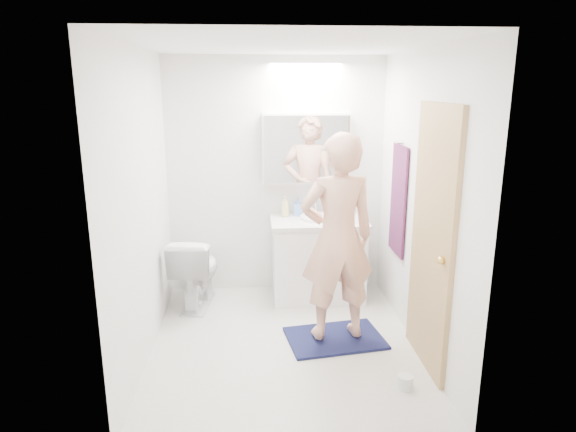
{
  "coord_description": "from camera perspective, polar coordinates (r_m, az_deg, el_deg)",
  "views": [
    {
      "loc": [
        -0.25,
        -3.85,
        2.12
      ],
      "look_at": [
        0.05,
        0.25,
        1.05
      ],
      "focal_mm": 31.56,
      "sensor_mm": 36.0,
      "label": 1
    }
  ],
  "objects": [
    {
      "name": "toilet_paper_roll",
      "position": [
        3.91,
        13.07,
        -17.76
      ],
      "size": [
        0.11,
        0.11,
        0.1
      ],
      "primitive_type": "cylinder",
      "color": "silver",
      "rests_on": "floor"
    },
    {
      "name": "door",
      "position": [
        3.91,
        15.93,
        -2.65
      ],
      "size": [
        0.04,
        0.8,
        2.0
      ],
      "primitive_type": "cube",
      "color": "tan",
      "rests_on": "wall_right"
    },
    {
      "name": "wall_right",
      "position": [
        4.18,
        14.77,
        1.39
      ],
      "size": [
        0.0,
        2.5,
        2.5
      ],
      "primitive_type": "plane",
      "rotation": [
        1.57,
        0.0,
        -1.57
      ],
      "color": "white",
      "rests_on": "floor"
    },
    {
      "name": "wall_back",
      "position": [
        5.19,
        -1.37,
        4.39
      ],
      "size": [
        2.5,
        0.0,
        2.5
      ],
      "primitive_type": "plane",
      "rotation": [
        1.57,
        0.0,
        0.0
      ],
      "color": "white",
      "rests_on": "floor"
    },
    {
      "name": "mirror_panel",
      "position": [
        5.02,
        2.15,
        7.5
      ],
      "size": [
        0.84,
        0.01,
        0.66
      ],
      "primitive_type": "cube",
      "color": "silver",
      "rests_on": "medicine_cabinet"
    },
    {
      "name": "towel_hook",
      "position": [
        4.62,
        12.51,
        8.04
      ],
      "size": [
        0.07,
        0.02,
        0.02
      ],
      "primitive_type": "cylinder",
      "rotation": [
        0.0,
        1.57,
        0.0
      ],
      "color": "silver",
      "rests_on": "wall_right"
    },
    {
      "name": "person",
      "position": [
        4.13,
        5.59,
        -2.51
      ],
      "size": [
        0.68,
        0.5,
        1.72
      ],
      "primitive_type": "imported",
      "rotation": [
        0.0,
        0.0,
        3.29
      ],
      "color": "#DFA186",
      "rests_on": "bath_rug"
    },
    {
      "name": "countertop",
      "position": [
        5.03,
        3.45,
        -0.62
      ],
      "size": [
        0.95,
        0.58,
        0.04
      ],
      "primitive_type": "cube",
      "color": "silver",
      "rests_on": "vanity_cabinet"
    },
    {
      "name": "floor",
      "position": [
        4.4,
        -0.42,
        -14.2
      ],
      "size": [
        2.5,
        2.5,
        0.0
      ],
      "primitive_type": "plane",
      "color": "silver",
      "rests_on": "ground"
    },
    {
      "name": "wall_left",
      "position": [
        4.05,
        -16.2,
        0.86
      ],
      "size": [
        0.0,
        2.5,
        2.5
      ],
      "primitive_type": "plane",
      "rotation": [
        1.57,
        0.0,
        1.57
      ],
      "color": "white",
      "rests_on": "floor"
    },
    {
      "name": "towel",
      "position": [
        4.71,
        12.31,
        1.74
      ],
      "size": [
        0.02,
        0.42,
        1.0
      ],
      "primitive_type": "cube",
      "color": "#121E38",
      "rests_on": "wall_right"
    },
    {
      "name": "vanity_cabinet",
      "position": [
        5.16,
        3.38,
        -5.02
      ],
      "size": [
        0.9,
        0.55,
        0.78
      ],
      "primitive_type": "cube",
      "color": "white",
      "rests_on": "floor"
    },
    {
      "name": "sink_basin",
      "position": [
        5.05,
        3.41,
        -0.15
      ],
      "size": [
        0.36,
        0.36,
        0.03
      ],
      "primitive_type": "cylinder",
      "color": "white",
      "rests_on": "countertop"
    },
    {
      "name": "faucet",
      "position": [
        5.22,
        3.15,
        1.07
      ],
      "size": [
        0.02,
        0.02,
        0.16
      ],
      "primitive_type": "cylinder",
      "color": "silver",
      "rests_on": "countertop"
    },
    {
      "name": "medicine_cabinet",
      "position": [
        5.09,
        2.06,
        7.6
      ],
      "size": [
        0.88,
        0.14,
        0.7
      ],
      "primitive_type": "cube",
      "color": "white",
      "rests_on": "wall_back"
    },
    {
      "name": "wall_front",
      "position": [
        2.77,
        1.26,
        -4.86
      ],
      "size": [
        2.5,
        0.0,
        2.5
      ],
      "primitive_type": "plane",
      "rotation": [
        -1.57,
        0.0,
        0.0
      ],
      "color": "white",
      "rests_on": "floor"
    },
    {
      "name": "toilet",
      "position": [
        5.05,
        -10.32,
        -6.07
      ],
      "size": [
        0.5,
        0.75,
        0.72
      ],
      "primitive_type": "imported",
      "rotation": [
        0.0,
        0.0,
        2.99
      ],
      "color": "white",
      "rests_on": "floor"
    },
    {
      "name": "ceiling",
      "position": [
        3.86,
        -0.49,
        18.75
      ],
      "size": [
        2.5,
        2.5,
        0.0
      ],
      "primitive_type": "plane",
      "rotation": [
        3.14,
        0.0,
        0.0
      ],
      "color": "white",
      "rests_on": "floor"
    },
    {
      "name": "toothbrush_cup",
      "position": [
        5.19,
        5.1,
        0.63
      ],
      "size": [
        0.14,
        0.14,
        0.1
      ],
      "primitive_type": "imported",
      "rotation": [
        0.0,
        0.0,
        0.37
      ],
      "color": "#3861AA",
      "rests_on": "countertop"
    },
    {
      "name": "soap_bottle_a",
      "position": [
        5.12,
        -0.33,
        1.09
      ],
      "size": [
        0.1,
        0.1,
        0.21
      ],
      "primitive_type": "imported",
      "rotation": [
        0.0,
        0.0,
        0.24
      ],
      "color": "beige",
      "rests_on": "countertop"
    },
    {
      "name": "door_knob",
      "position": [
        3.64,
        16.88,
        -4.81
      ],
      "size": [
        0.06,
        0.06,
        0.06
      ],
      "primitive_type": "sphere",
      "color": "gold",
      "rests_on": "door"
    },
    {
      "name": "soap_bottle_b",
      "position": [
        5.16,
        1.11,
        1.1
      ],
      "size": [
        0.09,
        0.1,
        0.19
      ],
      "primitive_type": "imported",
      "rotation": [
        0.0,
        0.0,
        -0.1
      ],
      "color": "#6192D1",
      "rests_on": "countertop"
    },
    {
      "name": "bath_rug",
      "position": [
        4.48,
        5.3,
        -13.54
      ],
      "size": [
        0.87,
        0.66,
        0.02
      ],
      "primitive_type": "cube",
      "rotation": [
        0.0,
        0.0,
        0.15
      ],
      "color": "#161440",
      "rests_on": "floor"
    }
  ]
}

